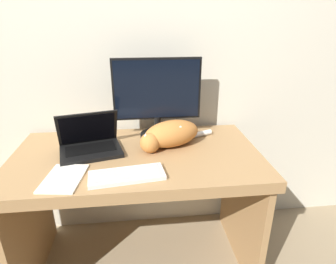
{
  "coord_description": "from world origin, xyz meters",
  "views": [
    {
      "loc": [
        0.02,
        -1.0,
        1.46
      ],
      "look_at": [
        0.17,
        0.32,
        0.9
      ],
      "focal_mm": 30.0,
      "sensor_mm": 36.0,
      "label": 1
    }
  ],
  "objects_px": {
    "laptop": "(90,144)",
    "cat": "(170,134)",
    "external_keyboard": "(127,175)",
    "monitor": "(157,97)"
  },
  "relations": [
    {
      "from": "monitor",
      "to": "laptop",
      "type": "height_order",
      "value": "monitor"
    },
    {
      "from": "laptop",
      "to": "cat",
      "type": "xyz_separation_m",
      "value": [
        0.44,
        0.02,
        0.03
      ]
    },
    {
      "from": "monitor",
      "to": "laptop",
      "type": "relative_size",
      "value": 1.4
    },
    {
      "from": "monitor",
      "to": "cat",
      "type": "distance_m",
      "value": 0.23
    },
    {
      "from": "cat",
      "to": "external_keyboard",
      "type": "bearing_deg",
      "value": -147.95
    },
    {
      "from": "external_keyboard",
      "to": "cat",
      "type": "bearing_deg",
      "value": 45.57
    },
    {
      "from": "external_keyboard",
      "to": "laptop",
      "type": "bearing_deg",
      "value": 117.76
    },
    {
      "from": "external_keyboard",
      "to": "cat",
      "type": "relative_size",
      "value": 0.8
    },
    {
      "from": "external_keyboard",
      "to": "cat",
      "type": "xyz_separation_m",
      "value": [
        0.24,
        0.31,
        0.06
      ]
    },
    {
      "from": "monitor",
      "to": "cat",
      "type": "relative_size",
      "value": 1.13
    }
  ]
}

